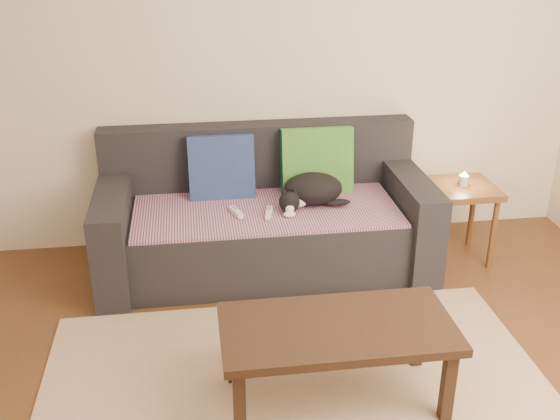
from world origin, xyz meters
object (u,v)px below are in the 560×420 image
(sofa, at_px, (264,221))
(coffee_table, at_px, (337,335))
(side_table, at_px, (461,199))
(cat, at_px, (311,190))
(wii_remote_b, at_px, (269,213))
(wii_remote_a, at_px, (236,212))

(sofa, bearing_deg, coffee_table, -83.15)
(side_table, distance_m, coffee_table, 1.72)
(sofa, height_order, cat, sofa)
(cat, distance_m, side_table, 1.00)
(cat, xyz_separation_m, coffee_table, (-0.12, -1.34, -0.16))
(wii_remote_b, distance_m, side_table, 1.29)
(sofa, xyz_separation_m, cat, (0.29, -0.06, 0.23))
(cat, relative_size, coffee_table, 0.43)
(cat, relative_size, wii_remote_b, 3.06)
(side_table, bearing_deg, wii_remote_a, -178.00)
(cat, height_order, wii_remote_b, cat)
(wii_remote_a, xyz_separation_m, wii_remote_b, (0.20, -0.04, 0.00))
(wii_remote_b, relative_size, side_table, 0.28)
(sofa, relative_size, side_table, 3.98)
(coffee_table, bearing_deg, sofa, 96.85)
(sofa, distance_m, coffee_table, 1.42)
(sofa, height_order, wii_remote_b, sofa)
(sofa, height_order, wii_remote_a, sofa)
(sofa, xyz_separation_m, wii_remote_a, (-0.19, -0.16, 0.15))
(cat, height_order, side_table, cat)
(wii_remote_b, xyz_separation_m, side_table, (1.28, 0.09, -0.02))
(cat, bearing_deg, wii_remote_b, -155.73)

